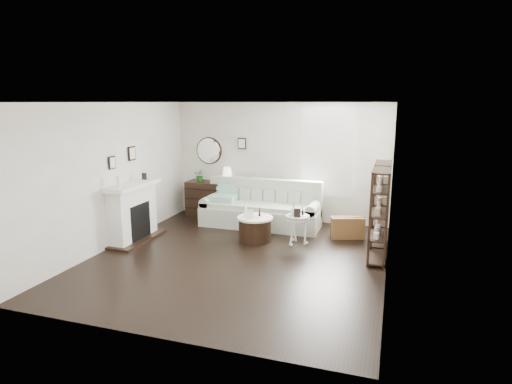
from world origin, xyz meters
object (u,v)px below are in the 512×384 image
(drum_table, at_px, (255,229))
(pedestal_table, at_px, (297,218))
(sofa, at_px, (261,211))
(dresser, at_px, (213,199))

(drum_table, xyz_separation_m, pedestal_table, (0.84, 0.06, 0.28))
(sofa, height_order, drum_table, sofa)
(sofa, xyz_separation_m, drum_table, (0.20, -1.07, -0.09))
(dresser, bearing_deg, sofa, -16.38)
(dresser, relative_size, pedestal_table, 2.21)
(sofa, distance_m, pedestal_table, 1.47)
(drum_table, height_order, pedestal_table, pedestal_table)
(sofa, distance_m, drum_table, 1.09)
(drum_table, distance_m, pedestal_table, 0.88)
(drum_table, bearing_deg, sofa, 100.68)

